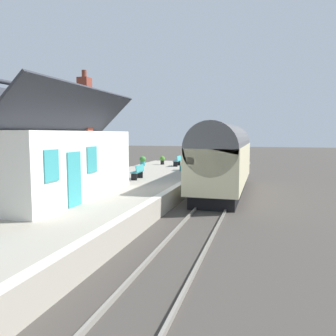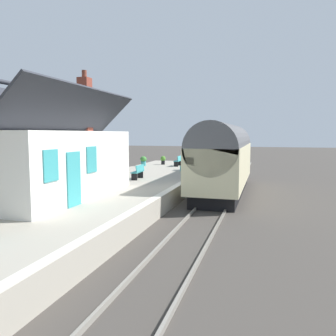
{
  "view_description": "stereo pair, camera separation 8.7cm",
  "coord_description": "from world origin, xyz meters",
  "views": [
    {
      "loc": [
        -17.29,
        -3.3,
        3.7
      ],
      "look_at": [
        -0.48,
        1.5,
        1.91
      ],
      "focal_mm": 36.07,
      "sensor_mm": 36.0,
      "label": 1
    },
    {
      "loc": [
        -17.27,
        -3.39,
        3.7
      ],
      "look_at": [
        -0.48,
        1.5,
        1.91
      ],
      "focal_mm": 36.07,
      "sensor_mm": 36.0,
      "label": 2
    }
  ],
  "objects": [
    {
      "name": "planter_edge_near",
      "position": [
        10.12,
        6.81,
        1.38
      ],
      "size": [
        0.56,
        0.56,
        0.83
      ],
      "color": "teal",
      "rests_on": "platform"
    },
    {
      "name": "platform",
      "position": [
        0.0,
        4.32,
        0.46
      ],
      "size": [
        32.0,
        6.64,
        0.91
      ],
      "primitive_type": "cube",
      "color": "#A39B8C",
      "rests_on": "ground"
    },
    {
      "name": "planter_bench_left",
      "position": [
        7.52,
        2.61,
        1.23
      ],
      "size": [
        0.85,
        0.32,
        0.65
      ],
      "color": "teal",
      "rests_on": "platform"
    },
    {
      "name": "platform_edge_coping",
      "position": [
        0.0,
        1.18,
        0.92
      ],
      "size": [
        32.0,
        0.36,
        0.02
      ],
      "primitive_type": "cube",
      "color": "beige",
      "rests_on": "platform"
    },
    {
      "name": "station_building",
      "position": [
        -4.48,
        5.44,
        2.52
      ],
      "size": [
        8.41,
        3.8,
        5.93
      ],
      "color": "white",
      "rests_on": "platform"
    },
    {
      "name": "rail_far",
      "position": [
        0.0,
        -0.18,
        0.07
      ],
      "size": [
        52.0,
        0.08,
        0.14
      ],
      "primitive_type": "cube",
      "color": "gray",
      "rests_on": "ground"
    },
    {
      "name": "ground_plane",
      "position": [
        0.0,
        0.0,
        0.0
      ],
      "size": [
        160.0,
        160.0,
        0.0
      ],
      "primitive_type": "plane",
      "color": "#423D38"
    },
    {
      "name": "bench_mid_platform",
      "position": [
        1.95,
        4.11,
        1.39
      ],
      "size": [
        1.42,
        0.49,
        0.88
      ],
      "color": "teal",
      "rests_on": "platform"
    },
    {
      "name": "bench_near_building",
      "position": [
        10.77,
        3.85,
        1.39
      ],
      "size": [
        1.41,
        0.46,
        0.88
      ],
      "color": "teal",
      "rests_on": "platform"
    },
    {
      "name": "rail_near",
      "position": [
        0.0,
        -1.62,
        0.07
      ],
      "size": [
        52.0,
        0.08,
        0.14
      ],
      "primitive_type": "cube",
      "color": "gray",
      "rests_on": "ground"
    },
    {
      "name": "train",
      "position": [
        3.55,
        -0.9,
        2.22
      ],
      "size": [
        11.07,
        2.73,
        4.32
      ],
      "color": "black",
      "rests_on": "ground"
    },
    {
      "name": "station_sign_board",
      "position": [
        8.06,
        1.83,
        2.1
      ],
      "size": [
        0.96,
        0.06,
        1.57
      ],
      "color": "black",
      "rests_on": "platform"
    },
    {
      "name": "planter_bench_right",
      "position": [
        11.8,
        5.55,
        1.34
      ],
      "size": [
        0.45,
        0.45,
        0.78
      ],
      "color": "black",
      "rests_on": "platform"
    }
  ]
}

